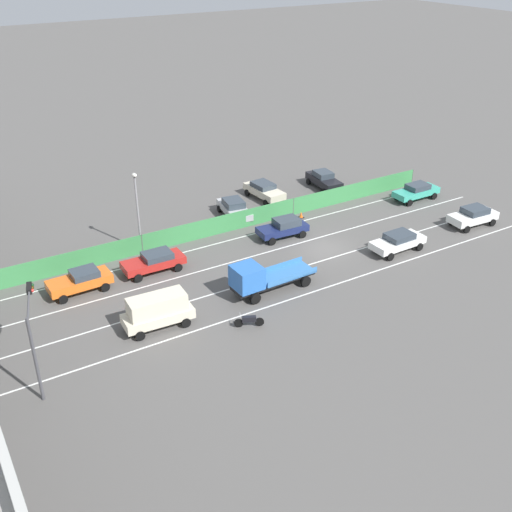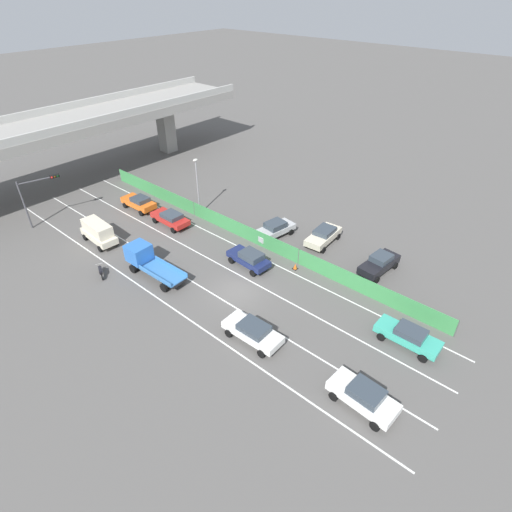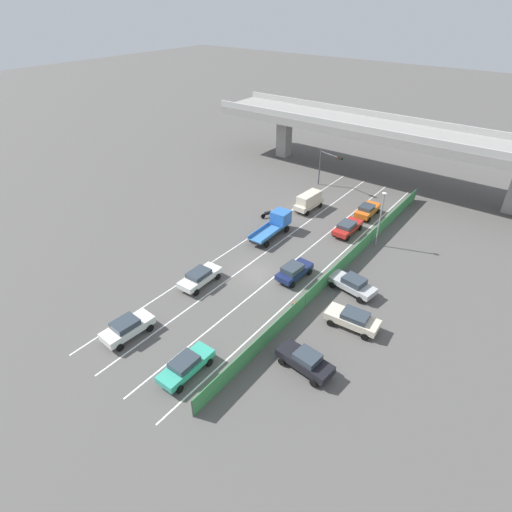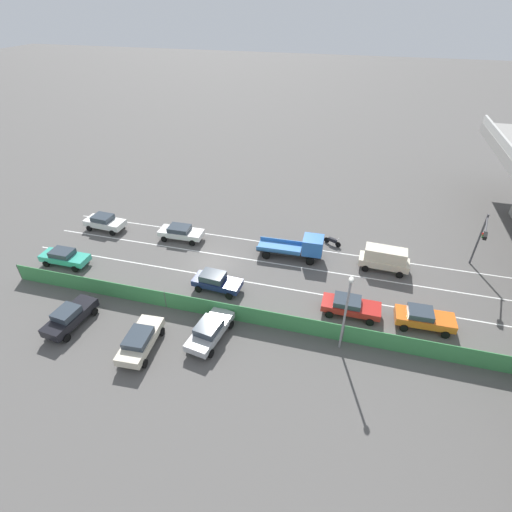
{
  "view_description": "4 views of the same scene",
  "coord_description": "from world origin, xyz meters",
  "px_view_note": "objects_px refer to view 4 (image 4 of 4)",
  "views": [
    {
      "loc": [
        -34.89,
        27.38,
        22.69
      ],
      "look_at": [
        -1.27,
        7.13,
        1.79
      ],
      "focal_mm": 42.97,
      "sensor_mm": 36.0,
      "label": 1
    },
    {
      "loc": [
        -19.54,
        -19.02,
        22.4
      ],
      "look_at": [
        2.45,
        0.04,
        2.34
      ],
      "focal_mm": 28.62,
      "sensor_mm": 36.0,
      "label": 2
    },
    {
      "loc": [
        20.64,
        -27.29,
        24.42
      ],
      "look_at": [
        -0.94,
        1.05,
        1.26
      ],
      "focal_mm": 28.76,
      "sensor_mm": 36.0,
      "label": 3
    },
    {
      "loc": [
        27.58,
        11.79,
        21.73
      ],
      "look_at": [
        -0.52,
        4.22,
        1.4
      ],
      "focal_mm": 26.8,
      "sensor_mm": 36.0,
      "label": 4
    }
  ],
  "objects_px": {
    "car_taxi_orange": "(424,318)",
    "parked_sedan_dark": "(70,316)",
    "parked_wagon_silver": "(210,330)",
    "car_sedan_white": "(181,232)",
    "car_hatchback_white": "(104,222)",
    "traffic_light": "(482,237)",
    "car_sedan_navy": "(216,281)",
    "parked_sedan_cream": "(140,340)",
    "car_van_cream": "(385,258)",
    "flatbed_truck_blue": "(302,247)",
    "car_sedan_red": "(350,306)",
    "motorcycle": "(332,241)",
    "traffic_cone": "(168,298)",
    "street_lamp": "(346,307)",
    "car_taxi_teal": "(64,257)"
  },
  "relations": [
    {
      "from": "car_taxi_orange",
      "to": "parked_sedan_dark",
      "type": "bearing_deg",
      "value": -75.15
    },
    {
      "from": "car_taxi_orange",
      "to": "parked_wagon_silver",
      "type": "height_order",
      "value": "parked_wagon_silver"
    },
    {
      "from": "car_sedan_white",
      "to": "parked_wagon_silver",
      "type": "relative_size",
      "value": 0.96
    },
    {
      "from": "car_hatchback_white",
      "to": "traffic_light",
      "type": "height_order",
      "value": "traffic_light"
    },
    {
      "from": "car_sedan_navy",
      "to": "parked_sedan_cream",
      "type": "distance_m",
      "value": 8.43
    },
    {
      "from": "car_van_cream",
      "to": "parked_wagon_silver",
      "type": "relative_size",
      "value": 0.95
    },
    {
      "from": "car_hatchback_white",
      "to": "flatbed_truck_blue",
      "type": "bearing_deg",
      "value": 90.36
    },
    {
      "from": "car_sedan_navy",
      "to": "car_taxi_orange",
      "type": "bearing_deg",
      "value": 89.71
    },
    {
      "from": "car_hatchback_white",
      "to": "traffic_light",
      "type": "xyz_separation_m",
      "value": [
        -2.06,
        37.29,
        2.91
      ]
    },
    {
      "from": "car_hatchback_white",
      "to": "parked_wagon_silver",
      "type": "height_order",
      "value": "car_hatchback_white"
    },
    {
      "from": "car_sedan_red",
      "to": "motorcycle",
      "type": "relative_size",
      "value": 2.59
    },
    {
      "from": "car_hatchback_white",
      "to": "traffic_cone",
      "type": "relative_size",
      "value": 7.97
    },
    {
      "from": "car_sedan_red",
      "to": "parked_sedan_cream",
      "type": "xyz_separation_m",
      "value": [
        7.76,
        -14.46,
        0.04
      ]
    },
    {
      "from": "car_sedan_white",
      "to": "street_lamp",
      "type": "height_order",
      "value": "street_lamp"
    },
    {
      "from": "traffic_cone",
      "to": "car_sedan_red",
      "type": "bearing_deg",
      "value": 98.8
    },
    {
      "from": "car_taxi_teal",
      "to": "parked_wagon_silver",
      "type": "distance_m",
      "value": 17.65
    },
    {
      "from": "car_sedan_navy",
      "to": "car_van_cream",
      "type": "relative_size",
      "value": 0.94
    },
    {
      "from": "parked_sedan_cream",
      "to": "car_sedan_navy",
      "type": "bearing_deg",
      "value": 159.39
    },
    {
      "from": "car_sedan_white",
      "to": "traffic_light",
      "type": "bearing_deg",
      "value": 93.64
    },
    {
      "from": "parked_wagon_silver",
      "to": "traffic_light",
      "type": "relative_size",
      "value": 0.91
    },
    {
      "from": "flatbed_truck_blue",
      "to": "parked_sedan_dark",
      "type": "bearing_deg",
      "value": -48.97
    },
    {
      "from": "car_hatchback_white",
      "to": "car_sedan_navy",
      "type": "bearing_deg",
      "value": 66.85
    },
    {
      "from": "parked_sedan_cream",
      "to": "traffic_light",
      "type": "distance_m",
      "value": 30.04
    },
    {
      "from": "traffic_light",
      "to": "car_sedan_white",
      "type": "bearing_deg",
      "value": -86.36
    },
    {
      "from": "car_hatchback_white",
      "to": "traffic_cone",
      "type": "distance_m",
      "value": 14.88
    },
    {
      "from": "car_sedan_navy",
      "to": "car_sedan_white",
      "type": "bearing_deg",
      "value": -136.71
    },
    {
      "from": "car_van_cream",
      "to": "car_taxi_orange",
      "type": "distance_m",
      "value": 7.54
    },
    {
      "from": "motorcycle",
      "to": "parked_wagon_silver",
      "type": "relative_size",
      "value": 0.37
    },
    {
      "from": "car_sedan_red",
      "to": "motorcycle",
      "type": "distance_m",
      "value": 10.25
    },
    {
      "from": "car_sedan_navy",
      "to": "car_van_cream",
      "type": "bearing_deg",
      "value": 115.8
    },
    {
      "from": "car_taxi_orange",
      "to": "traffic_cone",
      "type": "height_order",
      "value": "car_taxi_orange"
    },
    {
      "from": "car_hatchback_white",
      "to": "street_lamp",
      "type": "height_order",
      "value": "street_lamp"
    },
    {
      "from": "car_taxi_orange",
      "to": "motorcycle",
      "type": "bearing_deg",
      "value": -141.3
    },
    {
      "from": "car_hatchback_white",
      "to": "flatbed_truck_blue",
      "type": "height_order",
      "value": "flatbed_truck_blue"
    },
    {
      "from": "motorcycle",
      "to": "parked_sedan_dark",
      "type": "bearing_deg",
      "value": -47.61
    },
    {
      "from": "flatbed_truck_blue",
      "to": "street_lamp",
      "type": "relative_size",
      "value": 0.98
    },
    {
      "from": "car_taxi_teal",
      "to": "parked_wagon_silver",
      "type": "xyz_separation_m",
      "value": [
        5.39,
        16.8,
        0.02
      ]
    },
    {
      "from": "car_sedan_navy",
      "to": "car_taxi_teal",
      "type": "relative_size",
      "value": 0.93
    },
    {
      "from": "traffic_light",
      "to": "parked_sedan_cream",
      "type": "bearing_deg",
      "value": -56.5
    },
    {
      "from": "parked_sedan_cream",
      "to": "car_sedan_red",
      "type": "bearing_deg",
      "value": 118.22
    },
    {
      "from": "car_sedan_navy",
      "to": "flatbed_truck_blue",
      "type": "xyz_separation_m",
      "value": [
        -6.69,
        6.42,
        0.36
      ]
    },
    {
      "from": "parked_wagon_silver",
      "to": "traffic_cone",
      "type": "distance_m",
      "value": 6.01
    },
    {
      "from": "motorcycle",
      "to": "traffic_cone",
      "type": "relative_size",
      "value": 3.21
    },
    {
      "from": "parked_sedan_dark",
      "to": "car_taxi_teal",
      "type": "bearing_deg",
      "value": -139.97
    },
    {
      "from": "car_taxi_orange",
      "to": "car_hatchback_white",
      "type": "height_order",
      "value": "car_hatchback_white"
    },
    {
      "from": "car_sedan_red",
      "to": "parked_sedan_cream",
      "type": "distance_m",
      "value": 16.42
    },
    {
      "from": "car_sedan_navy",
      "to": "motorcycle",
      "type": "height_order",
      "value": "car_sedan_navy"
    },
    {
      "from": "car_hatchback_white",
      "to": "street_lamp",
      "type": "distance_m",
      "value": 28.57
    },
    {
      "from": "parked_sedan_dark",
      "to": "car_taxi_orange",
      "type": "bearing_deg",
      "value": 104.85
    },
    {
      "from": "car_sedan_red",
      "to": "car_van_cream",
      "type": "height_order",
      "value": "car_van_cream"
    }
  ]
}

